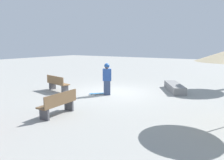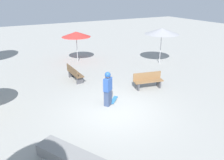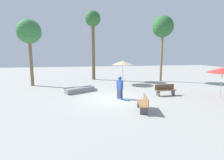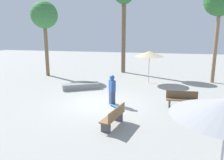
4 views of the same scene
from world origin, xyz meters
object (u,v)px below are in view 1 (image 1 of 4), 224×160
object	(u,v)px
bench_far	(58,104)
skateboard	(97,94)
concrete_ledge	(174,87)
bench_near	(57,83)
skater_main	(107,78)

from	to	relation	value
bench_far	skateboard	bearing A→B (deg)	10.09
skateboard	concrete_ledge	size ratio (longest dim) A/B	0.29
skateboard	bench_near	size ratio (longest dim) A/B	0.43
concrete_ledge	bench_near	xyz separation A→B (m)	(5.41, 3.50, 0.23)
skater_main	bench_far	size ratio (longest dim) A/B	1.00
bench_far	bench_near	bearing A→B (deg)	44.34
skater_main	bench_near	xyz separation A→B (m)	(2.79, 0.71, -0.45)
bench_near	concrete_ledge	bearing A→B (deg)	44.99
skater_main	bench_near	bearing A→B (deg)	-20.89
skateboard	bench_far	xyz separation A→B (m)	(-0.74, 3.40, 0.37)
bench_near	bench_far	xyz separation A→B (m)	(-3.10, 2.93, 0.00)
concrete_ledge	bench_far	world-z (taller)	bench_far
skater_main	concrete_ledge	world-z (taller)	skater_main
skater_main	concrete_ledge	distance (m)	3.89
skater_main	bench_near	size ratio (longest dim) A/B	0.98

